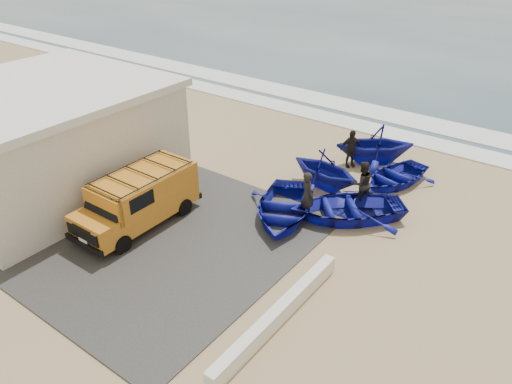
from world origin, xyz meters
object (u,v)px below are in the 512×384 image
Objects in this scene: boat_mid_left at (325,169)px; boat_far_left at (375,144)px; parapet at (278,314)px; boat_mid_right at (395,176)px; fisherman_middle at (362,183)px; van at (139,197)px; building at (42,138)px; fisherman_back at (351,149)px; fisherman_front at (307,195)px; boat_near_left at (282,208)px; boat_near_right at (347,208)px.

boat_mid_left is 0.90× the size of boat_far_left.
boat_far_left is at bearing 101.56° from parapet.
fisherman_middle reaches higher than boat_mid_right.
van is 2.60× the size of fisherman_middle.
building is 13.29m from fisherman_back.
fisherman_middle is (1.19, -3.80, -0.01)m from boat_far_left.
fisherman_back reaches higher than parapet.
fisherman_middle reaches higher than fisherman_back.
parapet is at bearing -10.02° from van.
parapet is at bearing 45.84° from fisherman_middle.
building is 1.94× the size of van.
boat_far_left is at bearing 2.53° from fisherman_back.
building is at bearing 171.48° from fisherman_back.
van reaches higher than boat_mid_right.
van is at bearing 155.97° from boat_mid_left.
building is 5.27× the size of fisherman_back.
boat_mid_left is 1.68× the size of fisherman_front.
boat_mid_left reaches higher than boat_mid_right.
van is 1.16× the size of boat_near_left.
van is 5.36m from boat_near_left.
boat_near_right is 2.54m from boat_mid_left.
van is (5.44, 0.23, -1.05)m from building.
building reaches higher than fisherman_middle.
fisherman_middle is (-0.44, -2.45, 0.57)m from boat_mid_right.
fisherman_front is at bearing 40.58° from van.
parapet is 5.84m from fisherman_front.
boat_far_left is at bearing -58.72° from fisherman_front.
parapet is at bearing -71.85° from boat_mid_right.
van is 6.26m from fisherman_front.
boat_near_left is 1.19× the size of boat_mid_right.
boat_near_right is (-1.05, 6.16, 0.18)m from parapet.
building reaches higher than boat_mid_right.
boat_mid_left is at bearing -48.99° from boat_far_left.
boat_near_right reaches higher than parapet.
boat_near_right is at bearing 99.67° from parapet.
boat_near_left is 5.69m from boat_mid_right.
boat_far_left is (0.67, 3.45, 0.09)m from boat_mid_left.
boat_near_left is 2.46m from boat_near_right.
parapet is 7.55m from fisherman_middle.
building is at bearing -82.94° from boat_far_left.
parapet is 1.86× the size of boat_mid_left.
parapet is 3.12× the size of fisherman_front.
building is 10.31m from boat_near_left.
boat_near_right is 1.36m from fisherman_middle.
van reaches higher than boat_far_left.
boat_mid_left reaches higher than boat_near_left.
fisherman_front is at bearing 113.58° from parapet.
boat_mid_left is at bearing -123.31° from boat_mid_right.
van is 7.74m from boat_mid_left.
boat_mid_right is (11.83, 8.89, -1.80)m from building.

